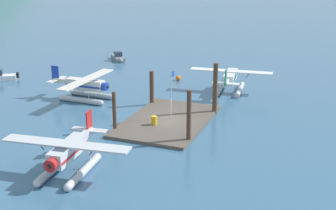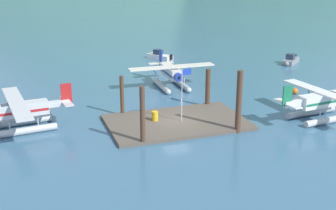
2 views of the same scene
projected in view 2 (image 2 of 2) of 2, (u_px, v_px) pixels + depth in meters
ground_plane at (177, 124)px, 41.25m from camera, size 1200.00×1200.00×0.00m
dock_platform at (177, 122)px, 41.21m from camera, size 12.84×8.05×0.30m
piling_near_left at (143, 116)px, 35.72m from camera, size 0.43×0.43×5.03m
piling_near_right at (239, 102)px, 38.27m from camera, size 0.52×0.52×5.65m
piling_far_left at (122, 96)px, 42.83m from camera, size 0.39×0.39×4.02m
piling_far_right at (208, 88)px, 45.56m from camera, size 0.50×0.50×4.00m
flagpole at (183, 87)px, 40.11m from camera, size 0.95×0.10×5.12m
fuel_drum at (155, 116)px, 41.06m from camera, size 0.62×0.62×0.88m
mooring_buoy at (295, 91)px, 50.31m from camera, size 0.73×0.73×0.73m
seaplane_silver_port_fwd at (21, 113)px, 39.24m from camera, size 7.95×10.49×3.84m
seaplane_cream_bow_right at (171, 75)px, 52.63m from camera, size 10.42×7.98×3.84m
seaplane_white_stbd_aft at (321, 104)px, 41.91m from camera, size 7.96×10.49×3.84m
boat_white_open_north at (159, 56)px, 68.57m from camera, size 3.51×4.35×1.50m
boat_grey_open_east at (291, 60)px, 65.40m from camera, size 4.17×3.86×1.50m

